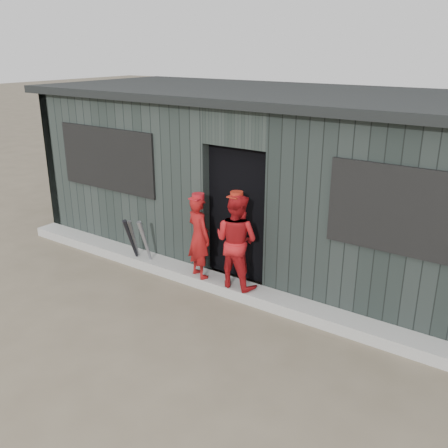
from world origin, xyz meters
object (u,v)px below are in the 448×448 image
Objects in this scene: player_red_right at (236,241)px; player_grey_back at (288,241)px; player_red_left at (199,237)px; bat_left at (135,242)px; dugout at (286,177)px; bat_mid at (146,245)px; bat_right at (132,243)px.

player_red_right is 0.76m from player_grey_back.
bat_left is at bearing 20.82° from player_red_left.
player_grey_back is at bearing -59.19° from dugout.
player_red_right is at bearing 59.24° from player_grey_back.
bat_right reaches higher than bat_mid.
dugout reaches higher than player_red_right.
player_grey_back is (2.03, 0.70, 0.29)m from bat_mid.
player_red_left is 1.24m from player_grey_back.
player_red_left is at bearing 38.43° from player_grey_back.
player_red_right reaches higher than bat_mid.
player_grey_back is 1.40m from dugout.
bat_mid is at bearing -127.43° from dugout.
bat_mid is 0.63× the size of player_red_right.
player_red_right is at bearing 5.15° from bat_right.
player_grey_back is (2.29, 0.67, 0.32)m from bat_left.
player_red_right reaches higher than player_grey_back.
player_red_right reaches higher than bat_left.
player_red_right is at bearing 3.45° from bat_mid.
bat_mid is 0.59× the size of player_grey_back.
player_red_left is at bearing 2.47° from bat_mid.
player_grey_back is at bearing 18.77° from bat_right.
player_red_right is 1.78m from dugout.
player_red_left is at bearing -102.62° from dugout.
bat_mid is at bearing 4.38° from player_red_right.
player_red_left is (1.25, 0.02, 0.37)m from bat_left.
bat_left is 2.41m from player_grey_back.
player_red_right is (0.59, 0.05, 0.06)m from player_red_left.
bat_right is 1.85m from player_red_right.
player_red_right reaches higher than player_red_left.
dugout is at bearing 47.16° from bat_left.
bat_mid is 0.69× the size of player_red_left.
player_red_left reaches higher than bat_left.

